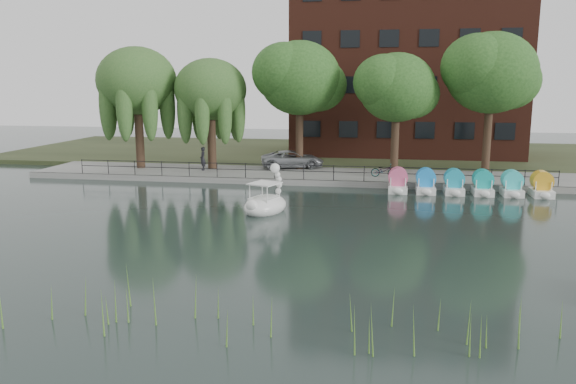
% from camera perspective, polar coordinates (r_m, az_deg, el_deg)
% --- Properties ---
extents(ground_plane, '(120.00, 120.00, 0.00)m').
position_cam_1_polar(ground_plane, '(24.87, -2.68, -4.62)').
color(ground_plane, '#2F3E3C').
extents(promenade, '(40.00, 6.00, 0.40)m').
position_cam_1_polar(promenade, '(40.26, 2.15, 1.66)').
color(promenade, gray).
rests_on(promenade, ground_plane).
extents(kerb, '(40.00, 0.25, 0.40)m').
position_cam_1_polar(kerb, '(37.38, 1.56, 0.95)').
color(kerb, gray).
rests_on(kerb, ground_plane).
extents(land_strip, '(60.00, 22.00, 0.36)m').
position_cam_1_polar(land_strip, '(54.04, 4.09, 3.98)').
color(land_strip, '#47512D').
rests_on(land_strip, ground_plane).
extents(railing, '(32.00, 0.05, 1.00)m').
position_cam_1_polar(railing, '(37.42, 1.61, 2.43)').
color(railing, black).
rests_on(railing, promenade).
extents(apartment_building, '(20.00, 10.07, 18.00)m').
position_cam_1_polar(apartment_building, '(53.48, 11.93, 13.56)').
color(apartment_building, '#4C1E16').
rests_on(apartment_building, land_strip).
extents(willow_left, '(5.88, 5.88, 9.01)m').
position_cam_1_polar(willow_left, '(43.84, -15.11, 10.81)').
color(willow_left, '#473323').
rests_on(willow_left, promenade).
extents(willow_mid, '(5.32, 5.32, 8.15)m').
position_cam_1_polar(willow_mid, '(42.34, -7.89, 10.24)').
color(willow_mid, '#473323').
rests_on(willow_mid, promenade).
extents(broadleaf_center, '(6.00, 6.00, 9.25)m').
position_cam_1_polar(broadleaf_center, '(41.86, 1.20, 11.45)').
color(broadleaf_center, '#473323').
rests_on(broadleaf_center, promenade).
extents(broadleaf_right, '(5.40, 5.40, 8.32)m').
position_cam_1_polar(broadleaf_right, '(40.92, 10.99, 10.33)').
color(broadleaf_right, '#473323').
rests_on(broadleaf_right, promenade).
extents(broadleaf_far, '(6.30, 6.30, 9.71)m').
position_cam_1_polar(broadleaf_far, '(42.56, 19.97, 11.26)').
color(broadleaf_far, '#473323').
rests_on(broadleaf_far, promenade).
extents(minivan, '(3.79, 5.89, 1.51)m').
position_cam_1_polar(minivan, '(42.61, 0.46, 3.48)').
color(minivan, gray).
rests_on(minivan, promenade).
extents(bicycle, '(0.63, 1.73, 1.00)m').
position_cam_1_polar(bicycle, '(38.97, 9.70, 2.25)').
color(bicycle, gray).
rests_on(bicycle, promenade).
extents(pedestrian, '(0.80, 0.86, 1.98)m').
position_cam_1_polar(pedestrian, '(41.83, -8.66, 3.54)').
color(pedestrian, black).
rests_on(pedestrian, promenade).
extents(swan_boat, '(2.78, 3.40, 2.49)m').
position_cam_1_polar(swan_boat, '(29.63, -2.26, -1.01)').
color(swan_boat, white).
rests_on(swan_boat, ground_plane).
extents(pedal_boat_row, '(9.65, 1.70, 1.40)m').
position_cam_1_polar(pedal_boat_row, '(36.14, 17.84, 0.74)').
color(pedal_boat_row, white).
rests_on(pedal_boat_row, ground_plane).
extents(reed_bank, '(24.00, 2.40, 1.20)m').
position_cam_1_polar(reed_bank, '(15.49, -2.93, -12.10)').
color(reed_bank, '#669938').
rests_on(reed_bank, ground_plane).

